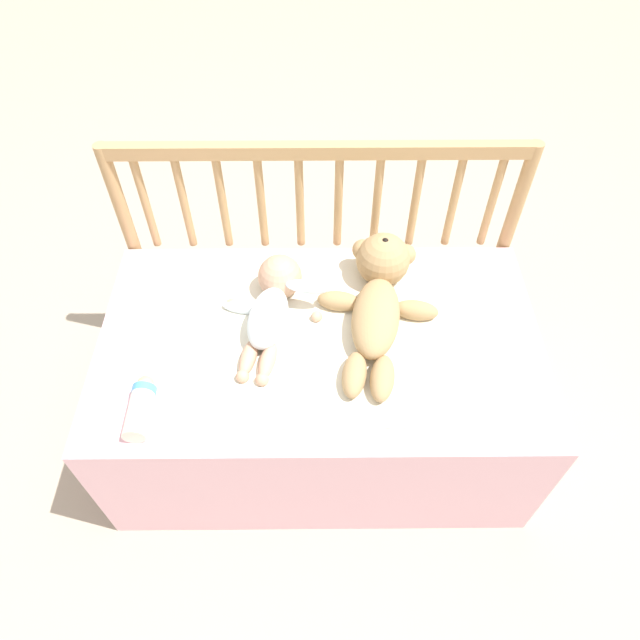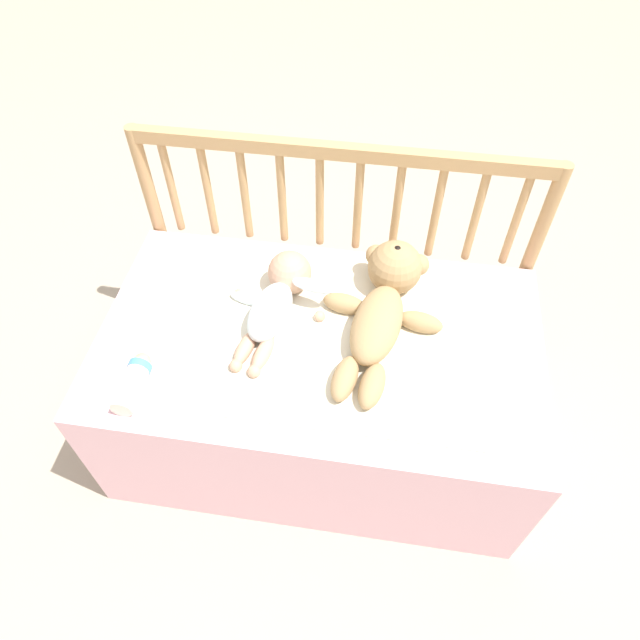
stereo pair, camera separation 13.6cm
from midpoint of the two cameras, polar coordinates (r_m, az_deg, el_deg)
name	(u,v)px [view 1 (the left image)]	position (r m, az deg, el deg)	size (l,w,h in m)	color
ground_plane	(320,424)	(1.76, -2.24, -10.51)	(12.00, 12.00, 0.00)	tan
crib_mattress	(320,386)	(1.58, -2.48, -6.73)	(1.09, 0.64, 0.43)	#EDB7C6
crib_rail	(319,215)	(1.56, -2.61, 10.31)	(1.09, 0.04, 0.75)	tan
blanket	(332,330)	(1.41, -1.55, -1.16)	(0.77, 0.55, 0.01)	silver
teddy_bear	(379,295)	(1.42, 3.17, 2.40)	(0.31, 0.48, 0.14)	tan
baby	(272,304)	(1.42, -7.52, 1.48)	(0.27, 0.36, 0.11)	white
baby_bottle	(141,406)	(1.34, -20.34, -8.31)	(0.05, 0.15, 0.05)	#F4E5CC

